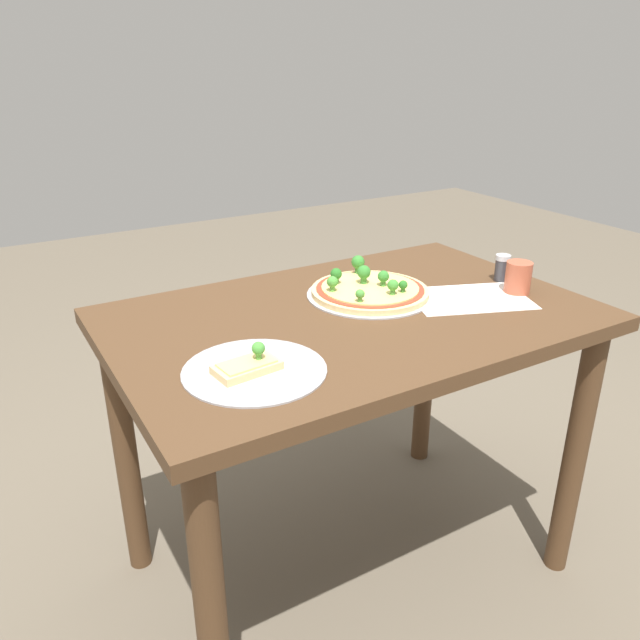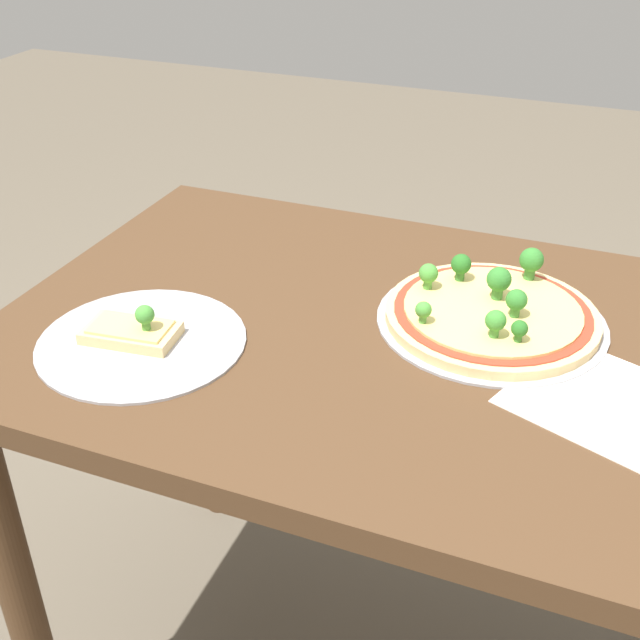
% 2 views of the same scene
% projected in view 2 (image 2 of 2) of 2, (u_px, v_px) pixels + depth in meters
% --- Properties ---
extents(dining_table, '(1.14, 0.73, 0.77)m').
position_uv_depth(dining_table, '(403.00, 404.00, 1.16)').
color(dining_table, '#4C331E').
rests_on(dining_table, ground_plane).
extents(pizza_tray_whole, '(0.32, 0.32, 0.07)m').
position_uv_depth(pizza_tray_whole, '(492.00, 313.00, 1.12)').
color(pizza_tray_whole, '#A3A3A8').
rests_on(pizza_tray_whole, dining_table).
extents(pizza_tray_slice, '(0.28, 0.28, 0.06)m').
position_uv_depth(pizza_tray_slice, '(138.00, 337.00, 1.08)').
color(pizza_tray_slice, '#A3A3A8').
rests_on(pizza_tray_slice, dining_table).
extents(paper_menu, '(0.34, 0.29, 0.00)m').
position_uv_depth(paper_menu, '(638.00, 415.00, 0.95)').
color(paper_menu, white).
rests_on(paper_menu, dining_table).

